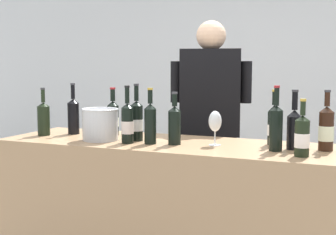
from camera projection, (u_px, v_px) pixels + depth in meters
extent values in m
cube|color=silver|center=(259.00, 71.00, 5.09)|extent=(8.00, 0.10, 2.80)
cube|color=#9E7A56|center=(170.00, 222.00, 2.80)|extent=(2.10, 0.65, 0.99)
cylinder|color=black|center=(294.00, 133.00, 2.51)|extent=(0.08, 0.08, 0.18)
cone|color=black|center=(295.00, 113.00, 2.49)|extent=(0.08, 0.08, 0.04)
cylinder|color=black|center=(295.00, 101.00, 2.49)|extent=(0.03, 0.03, 0.10)
cylinder|color=#333338|center=(295.00, 91.00, 2.48)|extent=(0.04, 0.04, 0.01)
cylinder|color=black|center=(274.00, 128.00, 2.66)|extent=(0.07, 0.07, 0.19)
cone|color=black|center=(274.00, 108.00, 2.64)|extent=(0.07, 0.07, 0.04)
cylinder|color=black|center=(275.00, 98.00, 2.64)|extent=(0.03, 0.03, 0.08)
cylinder|color=#B79333|center=(275.00, 90.00, 2.63)|extent=(0.03, 0.03, 0.01)
cylinder|color=silver|center=(274.00, 130.00, 2.66)|extent=(0.08, 0.08, 0.06)
cylinder|color=black|center=(73.00, 119.00, 3.09)|extent=(0.08, 0.08, 0.21)
cone|color=black|center=(73.00, 101.00, 3.08)|extent=(0.08, 0.08, 0.03)
cylinder|color=black|center=(73.00, 92.00, 3.07)|extent=(0.03, 0.03, 0.09)
cylinder|color=#333338|center=(73.00, 84.00, 3.06)|extent=(0.03, 0.03, 0.01)
cylinder|color=black|center=(44.00, 121.00, 3.03)|extent=(0.08, 0.08, 0.19)
cone|color=black|center=(43.00, 104.00, 3.01)|extent=(0.08, 0.08, 0.03)
cylinder|color=black|center=(43.00, 96.00, 3.01)|extent=(0.03, 0.03, 0.09)
cylinder|color=#333338|center=(43.00, 89.00, 3.00)|extent=(0.03, 0.03, 0.01)
cylinder|color=black|center=(302.00, 139.00, 2.30)|extent=(0.07, 0.07, 0.18)
cone|color=black|center=(303.00, 118.00, 2.29)|extent=(0.07, 0.07, 0.03)
cylinder|color=black|center=(303.00, 108.00, 2.29)|extent=(0.03, 0.03, 0.07)
cylinder|color=#B79333|center=(303.00, 100.00, 2.28)|extent=(0.03, 0.03, 0.01)
cylinder|color=white|center=(302.00, 140.00, 2.31)|extent=(0.08, 0.08, 0.07)
cylinder|color=black|center=(150.00, 126.00, 2.69)|extent=(0.07, 0.07, 0.21)
cone|color=black|center=(150.00, 106.00, 2.67)|extent=(0.07, 0.07, 0.03)
cylinder|color=black|center=(150.00, 97.00, 2.67)|extent=(0.03, 0.03, 0.08)
cylinder|color=#B79333|center=(150.00, 89.00, 2.66)|extent=(0.03, 0.03, 0.01)
cylinder|color=black|center=(113.00, 120.00, 3.04)|extent=(0.08, 0.08, 0.20)
cone|color=black|center=(113.00, 103.00, 3.03)|extent=(0.08, 0.08, 0.03)
cylinder|color=black|center=(113.00, 95.00, 3.02)|extent=(0.03, 0.03, 0.08)
cylinder|color=maroon|center=(113.00, 88.00, 3.02)|extent=(0.04, 0.04, 0.01)
cylinder|color=white|center=(113.00, 122.00, 3.04)|extent=(0.08, 0.08, 0.06)
cylinder|color=black|center=(174.00, 128.00, 2.67)|extent=(0.07, 0.07, 0.20)
cone|color=black|center=(175.00, 109.00, 2.65)|extent=(0.07, 0.07, 0.03)
cylinder|color=black|center=(175.00, 100.00, 2.65)|extent=(0.03, 0.03, 0.07)
cylinder|color=#333338|center=(175.00, 93.00, 2.64)|extent=(0.03, 0.03, 0.01)
cylinder|color=black|center=(127.00, 126.00, 2.71)|extent=(0.07, 0.07, 0.21)
cone|color=black|center=(127.00, 106.00, 2.69)|extent=(0.07, 0.07, 0.03)
cylinder|color=black|center=(127.00, 96.00, 2.69)|extent=(0.03, 0.03, 0.09)
cylinder|color=black|center=(127.00, 87.00, 2.68)|extent=(0.03, 0.03, 0.01)
cylinder|color=silver|center=(127.00, 127.00, 2.71)|extent=(0.07, 0.07, 0.07)
cylinder|color=black|center=(276.00, 131.00, 2.46)|extent=(0.07, 0.07, 0.22)
cone|color=black|center=(276.00, 108.00, 2.44)|extent=(0.07, 0.07, 0.03)
cylinder|color=black|center=(277.00, 97.00, 2.44)|extent=(0.03, 0.03, 0.10)
cylinder|color=maroon|center=(277.00, 87.00, 2.43)|extent=(0.03, 0.03, 0.01)
cylinder|color=black|center=(326.00, 131.00, 2.47)|extent=(0.08, 0.08, 0.21)
cone|color=black|center=(327.00, 109.00, 2.46)|extent=(0.08, 0.08, 0.03)
cylinder|color=black|center=(327.00, 99.00, 2.45)|extent=(0.03, 0.03, 0.08)
cylinder|color=#333338|center=(328.00, 91.00, 2.45)|extent=(0.03, 0.03, 0.01)
cylinder|color=silver|center=(326.00, 133.00, 2.47)|extent=(0.08, 0.08, 0.08)
cylinder|color=black|center=(137.00, 123.00, 2.80)|extent=(0.08, 0.08, 0.22)
cone|color=black|center=(136.00, 103.00, 2.79)|extent=(0.08, 0.08, 0.03)
cylinder|color=black|center=(136.00, 93.00, 2.78)|extent=(0.03, 0.03, 0.09)
cylinder|color=#333338|center=(136.00, 85.00, 2.78)|extent=(0.03, 0.03, 0.01)
cylinder|color=silver|center=(137.00, 125.00, 2.80)|extent=(0.08, 0.08, 0.07)
cylinder|color=silver|center=(215.00, 145.00, 2.64)|extent=(0.07, 0.07, 0.00)
cylinder|color=silver|center=(215.00, 138.00, 2.64)|extent=(0.01, 0.01, 0.08)
ellipsoid|color=silver|center=(215.00, 121.00, 2.63)|extent=(0.07, 0.07, 0.12)
ellipsoid|color=maroon|center=(215.00, 125.00, 2.63)|extent=(0.06, 0.06, 0.04)
cylinder|color=silver|center=(100.00, 125.00, 2.82)|extent=(0.22, 0.22, 0.19)
torus|color=silver|center=(100.00, 109.00, 2.81)|extent=(0.23, 0.23, 0.01)
cube|color=black|center=(210.00, 197.00, 3.41)|extent=(0.43, 0.33, 0.94)
cube|color=black|center=(211.00, 92.00, 3.33)|extent=(0.47, 0.34, 0.62)
sphere|color=#D8AD8C|center=(211.00, 36.00, 3.28)|extent=(0.21, 0.21, 0.21)
cylinder|color=black|center=(246.00, 82.00, 3.28)|extent=(0.08, 0.08, 0.30)
cylinder|color=black|center=(176.00, 82.00, 3.36)|extent=(0.08, 0.08, 0.30)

